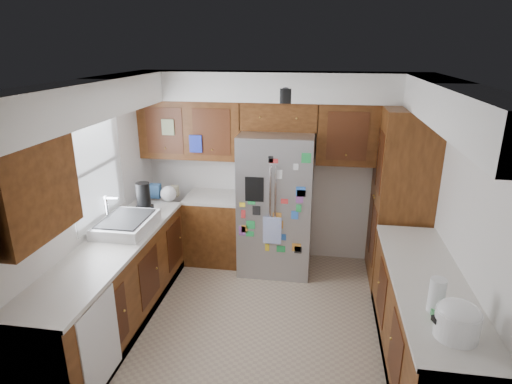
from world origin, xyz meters
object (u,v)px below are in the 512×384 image
fridge (276,203)px  rice_cooker (458,319)px  pantry (401,198)px  paper_towel (437,295)px

fridge → rice_cooker: (1.50, -2.44, 0.16)m
rice_cooker → fridge: bearing=121.6°
pantry → rice_cooker: (-0.00, -2.38, -0.02)m
pantry → rice_cooker: size_ratio=7.05×
fridge → rice_cooker: 2.87m
pantry → rice_cooker: pantry is taller
fridge → rice_cooker: bearing=-58.4°
fridge → pantry: bearing=-2.1°
fridge → rice_cooker: fridge is taller
pantry → paper_towel: 2.10m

